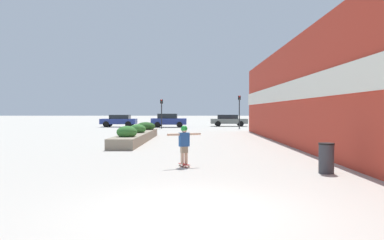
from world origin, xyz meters
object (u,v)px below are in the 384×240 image
object	(u,v)px
car_center_right	(290,120)
car_rightmost	(169,120)
car_leftmost	(228,120)
car_center_left	(119,120)
skateboarder	(184,141)
skateboard	(184,165)
trash_bin	(326,158)
traffic_light_right	(239,106)
traffic_light_left	(162,109)

from	to	relation	value
car_center_right	car_rightmost	world-z (taller)	car_rightmost
car_leftmost	car_center_right	xyz separation A→B (m)	(7.55, -0.46, 0.03)
car_center_left	car_center_right	world-z (taller)	car_center_right
skateboarder	car_center_left	distance (m)	33.30
skateboard	car_center_left	size ratio (longest dim) A/B	0.15
skateboard	car_leftmost	xyz separation A→B (m)	(4.53, 34.29, 0.71)
trash_bin	car_leftmost	world-z (taller)	car_leftmost
skateboarder	trash_bin	xyz separation A→B (m)	(4.37, -1.32, -0.42)
skateboard	skateboarder	distance (m)	0.82
car_rightmost	skateboard	bearing A→B (deg)	5.09
skateboard	car_center_right	world-z (taller)	car_center_right
car_center_right	traffic_light_right	size ratio (longest dim) A/B	1.29
car_center_left	traffic_light_left	distance (m)	7.02
trash_bin	car_center_left	bearing A→B (deg)	111.54
car_leftmost	traffic_light_right	world-z (taller)	traffic_light_right
skateboarder	car_center_right	xyz separation A→B (m)	(12.08, 33.83, -0.08)
car_center_right	car_rightmost	xyz separation A→B (m)	(-14.88, -2.42, 0.03)
skateboarder	car_leftmost	size ratio (longest dim) A/B	0.29
trash_bin	skateboarder	bearing A→B (deg)	163.17
car_rightmost	car_center_left	bearing A→B (deg)	-96.67
skateboard	car_center_right	distance (m)	35.93
car_leftmost	traffic_light_right	distance (m)	6.28
car_center_right	traffic_light_right	xyz separation A→B (m)	(-6.89, -5.56, 1.64)
trash_bin	car_rightmost	size ratio (longest dim) A/B	0.22
skateboard	traffic_light_right	size ratio (longest dim) A/B	0.17
car_center_right	traffic_light_left	xyz separation A→B (m)	(-15.40, -5.84, 1.38)
trash_bin	car_leftmost	distance (m)	35.62
skateboard	traffic_light_right	world-z (taller)	traffic_light_right
skateboard	traffic_light_left	xyz separation A→B (m)	(-3.32, 27.99, 2.12)
traffic_light_right	car_center_left	bearing A→B (deg)	164.67
skateboard	traffic_light_right	bearing A→B (deg)	54.38
car_rightmost	traffic_light_left	world-z (taller)	traffic_light_left
car_rightmost	car_leftmost	bearing A→B (deg)	111.49
car_leftmost	car_center_right	size ratio (longest dim) A/B	0.99
car_leftmost	car_center_right	world-z (taller)	car_center_right
car_center_left	trash_bin	bearing A→B (deg)	-158.46
car_center_left	traffic_light_right	size ratio (longest dim) A/B	1.17
car_center_right	traffic_light_left	bearing A→B (deg)	110.78
traffic_light_left	traffic_light_right	bearing A→B (deg)	1.92
car_center_left	traffic_light_left	bearing A→B (deg)	-126.87
trash_bin	car_rightmost	distance (m)	33.51
skateboarder	car_center_left	bearing A→B (deg)	80.14
skateboarder	car_leftmost	world-z (taller)	car_leftmost
trash_bin	car_rightmost	xyz separation A→B (m)	(-7.17, 32.73, 0.37)
car_center_left	car_rightmost	xyz separation A→B (m)	(6.02, -0.70, 0.05)
traffic_light_left	skateboarder	bearing A→B (deg)	-83.23
skateboarder	trash_bin	distance (m)	4.59
car_leftmost	traffic_light_left	world-z (taller)	traffic_light_left
skateboard	car_center_right	xyz separation A→B (m)	(12.08, 33.83, 0.74)
car_center_right	car_rightmost	bearing A→B (deg)	99.25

